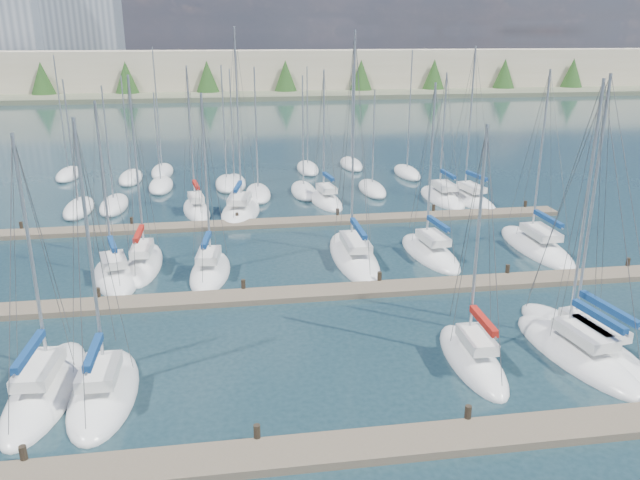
{
  "coord_description": "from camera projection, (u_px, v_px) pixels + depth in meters",
  "views": [
    {
      "loc": [
        -4.63,
        -16.36,
        14.3
      ],
      "look_at": [
        0.0,
        14.0,
        4.0
      ],
      "focal_mm": 35.0,
      "sensor_mm": 36.0,
      "label": 1
    }
  ],
  "objects": [
    {
      "name": "dock_mid",
      "position": [
        315.0,
        293.0,
        35.5
      ],
      "size": [
        44.0,
        1.93,
        1.1
      ],
      "color": "#6B5E4C",
      "rests_on": "ground"
    },
    {
      "name": "dock_near",
      "position": [
        370.0,
        446.0,
        22.38
      ],
      "size": [
        44.0,
        1.93,
        1.1
      ],
      "color": "#6B5E4C",
      "rests_on": "ground"
    },
    {
      "name": "sailboat_i",
      "position": [
        144.0,
        264.0,
        39.85
      ],
      "size": [
        2.27,
        7.64,
        12.63
      ],
      "rotation": [
        0.0,
        0.0,
        -0.02
      ],
      "color": "white",
      "rests_on": "ground"
    },
    {
      "name": "sailboat_r",
      "position": [
        468.0,
        199.0,
        55.2
      ],
      "size": [
        3.66,
        8.77,
        13.91
      ],
      "rotation": [
        0.0,
        0.0,
        0.14
      ],
      "color": "white",
      "rests_on": "ground"
    },
    {
      "name": "sailboat_m",
      "position": [
        536.0,
        246.0,
        43.1
      ],
      "size": [
        2.88,
        9.23,
        12.74
      ],
      "rotation": [
        0.0,
        0.0,
        0.0
      ],
      "color": "white",
      "rests_on": "ground"
    },
    {
      "name": "dock_far",
      "position": [
        289.0,
        222.0,
        48.62
      ],
      "size": [
        44.0,
        1.93,
        1.1
      ],
      "color": "#6B5E4C",
      "rests_on": "ground"
    },
    {
      "name": "sailboat_h",
      "position": [
        115.0,
        277.0,
        37.78
      ],
      "size": [
        4.1,
        6.98,
        11.36
      ],
      "rotation": [
        0.0,
        0.0,
        0.26
      ],
      "color": "white",
      "rests_on": "ground"
    },
    {
      "name": "sailboat_o",
      "position": [
        241.0,
        211.0,
        51.49
      ],
      "size": [
        4.33,
        8.69,
        15.43
      ],
      "rotation": [
        0.0,
        0.0,
        -0.16
      ],
      "color": "white",
      "rests_on": "ground"
    },
    {
      "name": "shoreline",
      "position": [
        187.0,
        60.0,
        156.65
      ],
      "size": [
        400.0,
        60.0,
        38.0
      ],
      "color": "#666B51",
      "rests_on": "ground"
    },
    {
      "name": "sailboat_l",
      "position": [
        430.0,
        253.0,
        41.87
      ],
      "size": [
        3.26,
        8.04,
        12.02
      ],
      "rotation": [
        0.0,
        0.0,
        0.09
      ],
      "color": "white",
      "rests_on": "ground"
    },
    {
      "name": "sailboat_f",
      "position": [
        584.0,
        343.0,
        29.72
      ],
      "size": [
        3.95,
        9.69,
        13.36
      ],
      "rotation": [
        0.0,
        0.0,
        0.14
      ],
      "color": "white",
      "rests_on": "ground"
    },
    {
      "name": "sailboat_p",
      "position": [
        326.0,
        200.0,
        54.77
      ],
      "size": [
        3.18,
        7.18,
        12.03
      ],
      "rotation": [
        0.0,
        0.0,
        0.13
      ],
      "color": "white",
      "rests_on": "ground"
    },
    {
      "name": "sailboat_k",
      "position": [
        354.0,
        256.0,
        41.17
      ],
      "size": [
        2.81,
        10.17,
        15.15
      ],
      "rotation": [
        0.0,
        0.0,
        -0.0
      ],
      "color": "white",
      "rests_on": "ground"
    },
    {
      "name": "sailboat_b",
      "position": [
        46.0,
        389.0,
        25.91
      ],
      "size": [
        2.95,
        8.34,
        11.46
      ],
      "rotation": [
        0.0,
        0.0,
        -0.05
      ],
      "color": "white",
      "rests_on": "ground"
    },
    {
      "name": "sailboat_q",
      "position": [
        442.0,
        198.0,
        55.78
      ],
      "size": [
        3.08,
        8.12,
        11.73
      ],
      "rotation": [
        0.0,
        0.0,
        0.03
      ],
      "color": "white",
      "rests_on": "ground"
    },
    {
      "name": "ground",
      "position": [
        264.0,
        154.0,
        76.78
      ],
      "size": [
        400.0,
        400.0,
        0.0
      ],
      "primitive_type": "plane",
      "color": "#1F363E",
      "rests_on": "ground"
    },
    {
      "name": "distant_boats",
      "position": [
        230.0,
        182.0,
        60.85
      ],
      "size": [
        36.93,
        20.75,
        13.3
      ],
      "color": "#9EA0A5",
      "rests_on": "ground"
    },
    {
      "name": "sailboat_e",
      "position": [
        576.0,
        353.0,
        28.83
      ],
      "size": [
        3.83,
        8.6,
        13.23
      ],
      "rotation": [
        0.0,
        0.0,
        0.14
      ],
      "color": "white",
      "rests_on": "ground"
    },
    {
      "name": "sailboat_c",
      "position": [
        104.0,
        392.0,
        25.69
      ],
      "size": [
        2.66,
        7.11,
        12.08
      ],
      "rotation": [
        0.0,
        0.0,
        -0.0
      ],
      "color": "white",
      "rests_on": "ground"
    },
    {
      "name": "sailboat_d",
      "position": [
        472.0,
        359.0,
        28.25
      ],
      "size": [
        2.28,
        6.84,
        11.45
      ],
      "rotation": [
        0.0,
        0.0,
        -0.02
      ],
      "color": "white",
      "rests_on": "ground"
    },
    {
      "name": "sailboat_j",
      "position": [
        210.0,
        271.0,
        38.6
      ],
      "size": [
        3.09,
        7.0,
        11.7
      ],
      "rotation": [
        0.0,
        0.0,
        -0.11
      ],
      "color": "white",
      "rests_on": "ground"
    },
    {
      "name": "sailboat_n",
      "position": [
        196.0,
        210.0,
        51.86
      ],
      "size": [
        3.09,
        7.02,
        12.52
      ],
      "rotation": [
        0.0,
        0.0,
        0.16
      ],
      "color": "white",
      "rests_on": "ground"
    }
  ]
}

